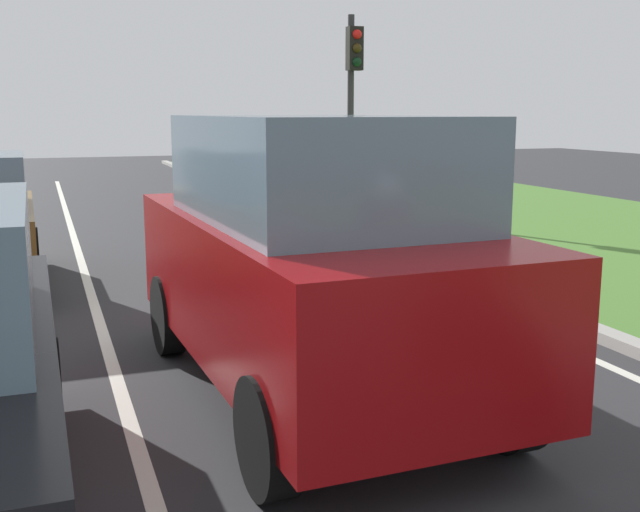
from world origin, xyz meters
The scene contains 7 objects.
ground_plane centered at (0.00, 14.00, 0.00)m, with size 60.00×60.00×0.00m, color #2D2D30.
lane_line_center centered at (-0.70, 14.00, 0.00)m, with size 0.12×32.00×0.01m, color silver.
lane_line_right_edge centered at (3.60, 14.00, 0.00)m, with size 0.12×32.00×0.01m, color silver.
grass_verge_right centered at (8.50, 14.00, 0.03)m, with size 9.00×48.00×0.06m, color #47752D.
curb_right centered at (4.10, 14.00, 0.06)m, with size 0.24×48.00×0.12m, color #9E9B93.
car_suv_ahead centered at (0.79, 8.43, 1.17)m, with size 2.11×4.57×2.28m.
traffic_light_near_right centered at (5.20, 18.34, 2.92)m, with size 0.32×0.50×4.33m.
Camera 1 is at (-1.22, 2.68, 2.32)m, focal length 43.37 mm.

